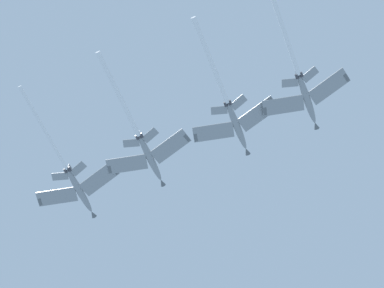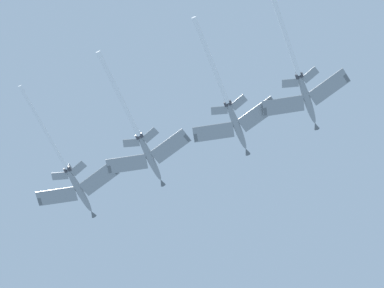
# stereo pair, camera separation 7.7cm
# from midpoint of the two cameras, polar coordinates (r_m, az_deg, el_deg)

# --- Properties ---
(jet_far_left) EXTENTS (28.03, 23.83, 7.63)m
(jet_far_left) POSITION_cam_midpoint_polar(r_m,az_deg,el_deg) (117.40, -13.33, -3.66)
(jet_far_left) COLOR gray
(jet_inner_left) EXTENTS (27.49, 23.56, 7.80)m
(jet_inner_left) POSITION_cam_midpoint_polar(r_m,az_deg,el_deg) (112.00, -5.84, 0.66)
(jet_inner_left) COLOR gray
(jet_centre) EXTENTS (27.17, 23.37, 7.97)m
(jet_centre) POSITION_cam_midpoint_polar(r_m,az_deg,el_deg) (110.89, 4.10, 4.38)
(jet_centre) COLOR gray
(jet_inner_right) EXTENTS (28.70, 24.27, 7.98)m
(jet_inner_right) POSITION_cam_midpoint_polar(r_m,az_deg,el_deg) (111.88, 12.02, 7.16)
(jet_inner_right) COLOR gray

